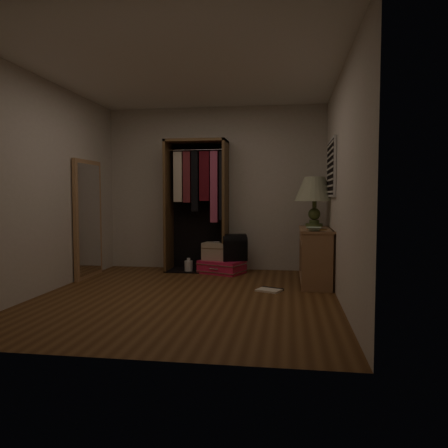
% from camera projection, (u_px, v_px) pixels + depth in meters
% --- Properties ---
extents(ground, '(4.00, 4.00, 0.00)m').
position_uv_depth(ground, '(187.00, 297.00, 5.14)').
color(ground, '#583519').
rests_on(ground, ground).
extents(room_walls, '(3.52, 4.02, 2.60)m').
position_uv_depth(room_walls, '(193.00, 169.00, 5.08)').
color(room_walls, beige).
rests_on(room_walls, ground).
extents(console_bookshelf, '(0.42, 1.12, 0.75)m').
position_uv_depth(console_bookshelf, '(315.00, 254.00, 5.93)').
color(console_bookshelf, '#996C4A').
rests_on(console_bookshelf, ground).
extents(open_wardrobe, '(0.95, 0.50, 2.05)m').
position_uv_depth(open_wardrobe, '(199.00, 195.00, 6.85)').
color(open_wardrobe, brown).
rests_on(open_wardrobe, ground).
extents(floor_mirror, '(0.06, 0.80, 1.70)m').
position_uv_depth(floor_mirror, '(88.00, 219.00, 6.33)').
color(floor_mirror, '#AC7E53').
rests_on(floor_mirror, ground).
extents(pink_suitcase, '(0.78, 0.68, 0.20)m').
position_uv_depth(pink_suitcase, '(222.00, 267.00, 6.69)').
color(pink_suitcase, '#DD1A4B').
rests_on(pink_suitcase, ground).
extents(train_case, '(0.44, 0.34, 0.29)m').
position_uv_depth(train_case, '(216.00, 251.00, 6.73)').
color(train_case, tan).
rests_on(train_case, pink_suitcase).
extents(black_bag, '(0.44, 0.37, 0.41)m').
position_uv_depth(black_bag, '(234.00, 247.00, 6.67)').
color(black_bag, black).
rests_on(black_bag, pink_suitcase).
extents(table_lamp, '(0.67, 0.67, 0.71)m').
position_uv_depth(table_lamp, '(315.00, 190.00, 6.22)').
color(table_lamp, '#425629').
rests_on(table_lamp, console_bookshelf).
extents(brass_tray, '(0.26, 0.26, 0.01)m').
position_uv_depth(brass_tray, '(317.00, 229.00, 5.64)').
color(brass_tray, '#A2793E').
rests_on(brass_tray, console_bookshelf).
extents(ceramic_bowl, '(0.21, 0.21, 0.05)m').
position_uv_depth(ceramic_bowl, '(314.00, 229.00, 5.44)').
color(ceramic_bowl, '#AED1B5').
rests_on(ceramic_bowl, console_bookshelf).
extents(white_jug, '(0.16, 0.16, 0.22)m').
position_uv_depth(white_jug, '(189.00, 266.00, 6.77)').
color(white_jug, silver).
rests_on(white_jug, ground).
extents(floor_book, '(0.36, 0.33, 0.03)m').
position_uv_depth(floor_book, '(270.00, 290.00, 5.45)').
color(floor_book, '#F2E4CB').
rests_on(floor_book, ground).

